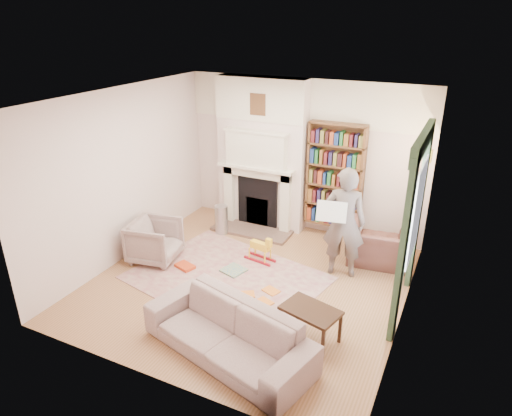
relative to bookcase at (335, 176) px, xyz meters
The scene contains 25 objects.
floor 2.51m from the bookcase, 107.05° to the right, with size 4.50×4.50×0.00m, color #8E6039.
ceiling 2.75m from the bookcase, 107.05° to the right, with size 4.50×4.50×0.00m, color white.
wall_back 0.70m from the bookcase, 168.69° to the left, with size 4.50×4.50×0.00m, color beige.
wall_front 4.42m from the bookcase, 98.46° to the right, with size 4.50×4.50×0.00m, color beige.
wall_left 3.60m from the bookcase, 143.83° to the right, with size 4.50×4.50×0.00m, color beige.
wall_right 2.67m from the bookcase, 52.96° to the right, with size 4.50×4.50×0.00m, color beige.
fireplace 1.42m from the bookcase, behind, with size 1.70×0.58×2.80m.
bookcase is the anchor object (origin of this frame).
window 2.36m from the bookcase, 47.34° to the right, with size 0.02×0.90×1.30m, color silver.
curtain_left 2.87m from the bookcase, 57.36° to the right, with size 0.07×0.32×2.40m, color #2B442E.
curtain_right 1.86m from the bookcase, 33.35° to the right, with size 0.07×0.32×2.40m, color #2B442E.
pelmet 2.60m from the bookcase, 48.16° to the right, with size 0.09×1.70×0.24m, color #2B442E.
wall_sconce 1.68m from the bookcase, 24.19° to the right, with size 0.20×0.24×0.24m, color gold, non-canonical shape.
rug 2.66m from the bookcase, 115.31° to the right, with size 2.77×2.13×0.01m, color #BFB290.
armchair_reading 1.45m from the bookcase, 32.83° to the right, with size 1.00×0.87×0.65m, color #4E2E29.
armchair_left 3.31m from the bookcase, 137.84° to the right, with size 0.74×0.76×0.69m, color #B6AC96.
sofa 3.76m from the bookcase, 92.53° to the right, with size 2.16×0.85×0.63m, color #BCA99B.
man_reading 1.37m from the bookcase, 66.70° to the right, with size 0.64×0.42×1.76m, color #594C47.
newspaper 1.48m from the bookcase, 75.11° to the right, with size 0.44×0.02×0.31m, color silver.
coffee_table 3.18m from the bookcase, 78.02° to the right, with size 0.70×0.45×0.45m, color #341F12, non-canonical shape.
paraffin_heater 2.23m from the bookcase, 157.05° to the right, with size 0.24×0.24×0.55m, color #A9ACB1.
rocking_horse 1.89m from the bookcase, 118.64° to the right, with size 0.52×0.21×0.46m, color yellow, non-canonical shape.
board_game 2.47m from the bookcase, 117.56° to the right, with size 0.33×0.33×0.03m, color gold.
game_box_lid 3.04m from the bookcase, 129.03° to the right, with size 0.31×0.21×0.05m, color red.
comic_annuals 2.77m from the bookcase, 98.80° to the right, with size 0.65×0.81×0.02m.
Camera 1 is at (2.70, -5.36, 3.81)m, focal length 32.00 mm.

